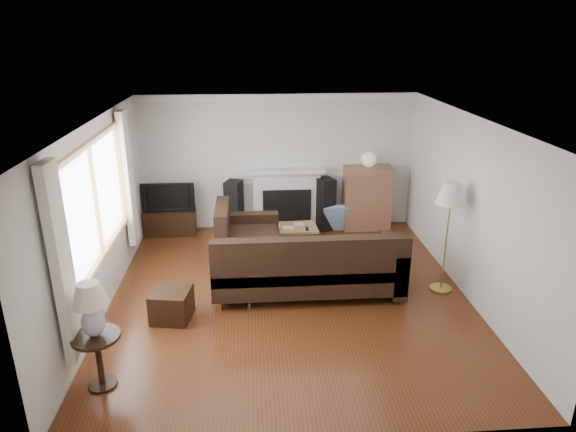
{
  "coord_description": "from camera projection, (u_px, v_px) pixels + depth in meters",
  "views": [
    {
      "loc": [
        -0.51,
        -6.46,
        3.62
      ],
      "look_at": [
        0.0,
        0.3,
        1.1
      ],
      "focal_mm": 32.0,
      "sensor_mm": 36.0,
      "label": 1
    }
  ],
  "objects": [
    {
      "name": "room",
      "position": [
        290.0,
        213.0,
        6.9
      ],
      "size": [
        5.1,
        5.6,
        2.54
      ],
      "color": "#552812",
      "rests_on": "ground"
    },
    {
      "name": "window",
      "position": [
        97.0,
        201.0,
        6.44
      ],
      "size": [
        0.12,
        2.74,
        1.54
      ],
      "primitive_type": "cube",
      "color": "olive",
      "rests_on": "room"
    },
    {
      "name": "curtain_near",
      "position": [
        62.0,
        265.0,
        5.07
      ],
      "size": [
        0.1,
        0.35,
        2.1
      ],
      "primitive_type": "cube",
      "color": "white",
      "rests_on": "room"
    },
    {
      "name": "curtain_far",
      "position": [
        128.0,
        179.0,
        7.91
      ],
      "size": [
        0.1,
        0.35,
        2.1
      ],
      "primitive_type": "cube",
      "color": "white",
      "rests_on": "room"
    },
    {
      "name": "fireplace",
      "position": [
        287.0,
        199.0,
        9.61
      ],
      "size": [
        1.4,
        0.26,
        1.15
      ],
      "primitive_type": "cube",
      "color": "white",
      "rests_on": "room"
    },
    {
      "name": "tv_stand",
      "position": [
        170.0,
        222.0,
        9.45
      ],
      "size": [
        0.92,
        0.41,
        0.46
      ],
      "primitive_type": "cube",
      "color": "black",
      "rests_on": "ground"
    },
    {
      "name": "television",
      "position": [
        169.0,
        196.0,
        9.28
      ],
      "size": [
        0.94,
        0.12,
        0.54
      ],
      "primitive_type": "imported",
      "color": "black",
      "rests_on": "tv_stand"
    },
    {
      "name": "speaker_left",
      "position": [
        234.0,
        207.0,
        9.46
      ],
      "size": [
        0.37,
        0.4,
        0.98
      ],
      "primitive_type": "cube",
      "rotation": [
        0.0,
        0.0,
        -0.36
      ],
      "color": "black",
      "rests_on": "ground"
    },
    {
      "name": "speaker_right",
      "position": [
        325.0,
        204.0,
        9.57
      ],
      "size": [
        0.38,
        0.41,
        0.99
      ],
      "primitive_type": "cube",
      "rotation": [
        0.0,
        0.0,
        0.39
      ],
      "color": "black",
      "rests_on": "ground"
    },
    {
      "name": "bookshelf",
      "position": [
        367.0,
        198.0,
        9.59
      ],
      "size": [
        0.87,
        0.41,
        1.19
      ],
      "primitive_type": "cube",
      "color": "#8C5B41",
      "rests_on": "ground"
    },
    {
      "name": "globe_lamp",
      "position": [
        369.0,
        160.0,
        9.34
      ],
      "size": [
        0.27,
        0.27,
        0.27
      ],
      "primitive_type": "sphere",
      "color": "white",
      "rests_on": "bookshelf"
    },
    {
      "name": "sectional_sofa",
      "position": [
        307.0,
        262.0,
        7.28
      ],
      "size": [
        2.89,
        2.11,
        0.93
      ],
      "primitive_type": "cube",
      "color": "black",
      "rests_on": "ground"
    },
    {
      "name": "coffee_table",
      "position": [
        288.0,
        237.0,
        8.84
      ],
      "size": [
        1.02,
        0.58,
        0.39
      ],
      "primitive_type": "cube",
      "rotation": [
        0.0,
        0.0,
        0.04
      ],
      "color": "olive",
      "rests_on": "ground"
    },
    {
      "name": "footstool",
      "position": [
        172.0,
        305.0,
        6.69
      ],
      "size": [
        0.56,
        0.56,
        0.41
      ],
      "primitive_type": "cube",
      "rotation": [
        0.0,
        0.0,
        -0.17
      ],
      "color": "black",
      "rests_on": "ground"
    },
    {
      "name": "floor_lamp",
      "position": [
        447.0,
        238.0,
        7.22
      ],
      "size": [
        0.49,
        0.49,
        1.62
      ],
      "primitive_type": "cube",
      "rotation": [
        0.0,
        0.0,
        0.2
      ],
      "color": "gold",
      "rests_on": "ground"
    },
    {
      "name": "side_table",
      "position": [
        99.0,
        361.0,
        5.39
      ],
      "size": [
        0.5,
        0.5,
        0.62
      ],
      "primitive_type": "cube",
      "color": "black",
      "rests_on": "ground"
    },
    {
      "name": "table_lamp",
      "position": [
        92.0,
        310.0,
        5.18
      ],
      "size": [
        0.37,
        0.37,
        0.59
      ],
      "primitive_type": "cube",
      "color": "silver",
      "rests_on": "side_table"
    }
  ]
}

